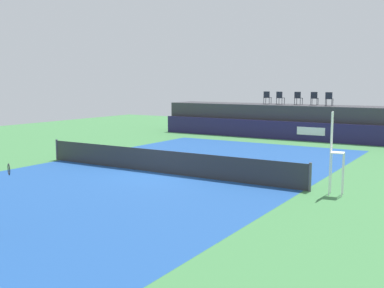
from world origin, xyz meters
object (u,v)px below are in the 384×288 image
at_px(spectator_chair_center, 298,98).
at_px(tennis_ball, 199,159).
at_px(spectator_chair_left, 280,97).
at_px(net_post_near, 57,150).
at_px(spectator_chair_right, 314,98).
at_px(spectator_chair_far_left, 267,97).
at_px(umpire_chair, 334,147).
at_px(net_post_far, 310,177).
at_px(spectator_chair_far_right, 329,98).

xyz_separation_m(spectator_chair_center, tennis_ball, (-0.83, -11.77, -2.66)).
distance_m(spectator_chair_left, net_post_near, 16.27).
height_order(spectator_chair_center, spectator_chair_right, same).
xyz_separation_m(spectator_chair_right, tennis_ball, (-1.91, -11.86, -2.66)).
relative_size(spectator_chair_far_left, spectator_chair_left, 1.00).
relative_size(umpire_chair, net_post_far, 2.76).
bearing_deg(spectator_chair_right, net_post_far, -73.10).
distance_m(umpire_chair, net_post_near, 13.23).
bearing_deg(spectator_chair_right, spectator_chair_far_left, -177.80).
xyz_separation_m(umpire_chair, net_post_far, (-0.78, 0.02, -1.09)).
xyz_separation_m(spectator_chair_far_left, net_post_far, (8.04, -15.39, -2.19)).
height_order(umpire_chair, tennis_ball, umpire_chair).
distance_m(spectator_chair_far_left, net_post_far, 17.50).
relative_size(spectator_chair_center, umpire_chair, 0.32).
height_order(umpire_chair, net_post_near, umpire_chair).
bearing_deg(spectator_chair_center, net_post_near, -113.18).
distance_m(umpire_chair, net_post_far, 1.34).
distance_m(spectator_chair_far_left, spectator_chair_right, 3.33).
height_order(spectator_chair_far_left, spectator_chair_left, same).
distance_m(spectator_chair_right, umpire_chair, 16.51).
xyz_separation_m(spectator_chair_center, net_post_far, (5.80, -15.42, -2.19)).
bearing_deg(spectator_chair_left, spectator_chair_center, 10.27).
xyz_separation_m(spectator_chair_left, net_post_near, (-5.39, -15.20, -2.19)).
xyz_separation_m(spectator_chair_center, spectator_chair_right, (1.09, 0.09, 0.00)).
height_order(spectator_chair_center, net_post_near, spectator_chair_center).
bearing_deg(spectator_chair_center, tennis_ball, -94.02).
bearing_deg(net_post_far, spectator_chair_right, 106.90).
bearing_deg(spectator_chair_far_right, tennis_ball, -104.81).
relative_size(spectator_chair_far_left, umpire_chair, 0.32).
relative_size(spectator_chair_right, net_post_near, 0.89).
height_order(spectator_chair_far_left, spectator_chair_right, same).
height_order(spectator_chair_far_left, net_post_near, spectator_chair_far_left).
relative_size(spectator_chair_far_left, net_post_near, 0.89).
relative_size(spectator_chair_left, tennis_ball, 13.06).
height_order(spectator_chair_right, net_post_near, spectator_chair_right).
height_order(spectator_chair_left, net_post_far, spectator_chair_left).
xyz_separation_m(umpire_chair, tennis_ball, (-7.41, 3.66, -1.55)).
bearing_deg(spectator_chair_left, net_post_near, -109.52).
bearing_deg(spectator_chair_left, umpire_chair, -62.87).
bearing_deg(spectator_chair_far_right, spectator_chair_far_left, 175.90).
height_order(spectator_chair_far_left, spectator_chair_far_right, same).
distance_m(spectator_chair_right, net_post_far, 16.36).
bearing_deg(spectator_chair_far_left, spectator_chair_right, 2.20).
relative_size(spectator_chair_center, net_post_far, 0.89).
bearing_deg(tennis_ball, umpire_chair, -26.31).
relative_size(umpire_chair, tennis_ball, 40.59).
xyz_separation_m(spectator_chair_left, tennis_ball, (0.39, -11.55, -2.66)).
height_order(net_post_near, tennis_ball, net_post_near).
relative_size(spectator_chair_left, spectator_chair_center, 1.00).
relative_size(spectator_chair_left, umpire_chair, 0.32).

